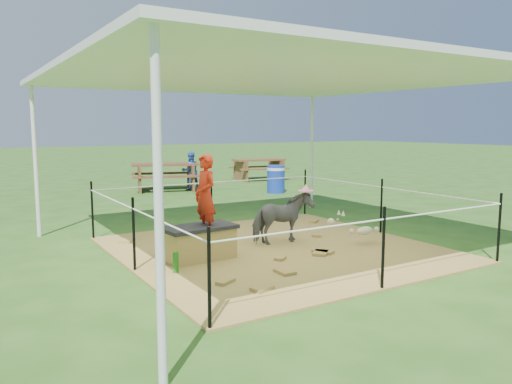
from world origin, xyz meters
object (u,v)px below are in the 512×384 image
woman (205,188)px  foal (365,229)px  green_bottle (176,262)px  pony (282,218)px  trash_barrel (276,179)px  straw_bale (200,244)px  picnic_table_far (259,169)px  distant_person (190,171)px  picnic_table_near (165,177)px

woman → foal: size_ratio=1.28×
green_bottle → pony: size_ratio=0.27×
trash_barrel → foal: bearing=-111.3°
straw_bale → trash_barrel: (5.07, 5.65, 0.16)m
straw_bale → picnic_table_far: bearing=53.9°
pony → straw_bale: bearing=98.5°
green_bottle → foal: bearing=-2.1°
pony → trash_barrel: (3.51, 5.46, -0.04)m
pony → distant_person: (1.68, 7.40, 0.13)m
picnic_table_far → distant_person: (-3.30, -1.38, 0.20)m
pony → trash_barrel: 6.49m
woman → distant_person: woman is taller
straw_bale → green_bottle: size_ratio=3.60×
trash_barrel → distant_person: 2.68m
straw_bale → foal: bearing=-12.0°
pony → picnic_table_far: size_ratio=0.54×
woman → picnic_table_near: (2.44, 7.87, -0.63)m
straw_bale → picnic_table_far: size_ratio=0.53×
distant_person → trash_barrel: bearing=131.5°
foal → distant_person: (0.59, 8.16, 0.30)m
picnic_table_far → green_bottle: bearing=-119.2°
foal → distant_person: bearing=80.0°
trash_barrel → straw_bale: bearing=-131.9°
pony → trash_barrel: bearing=-31.2°
trash_barrel → green_bottle: bearing=-132.7°
straw_bale → distant_person: 8.26m
woman → picnic_table_near: size_ratio=0.59×
pony → foal: (1.09, -0.76, -0.16)m
picnic_table_far → straw_bale: bearing=-118.4°
straw_bale → trash_barrel: trash_barrel is taller
straw_bale → picnic_table_near: bearing=72.1°
woman → pony: bearing=92.7°
picnic_table_near → pony: bearing=-80.6°
picnic_table_near → foal: bearing=-72.6°
woman → green_bottle: 1.18m
trash_barrel → picnic_table_far: bearing=66.1°
green_bottle → picnic_table_near: 8.88m
picnic_table_far → woman: bearing=-118.0°
pony → picnic_table_near: (0.98, 7.68, -0.04)m
green_bottle → picnic_table_far: picnic_table_far is taller
foal → woman: bearing=161.6°
straw_bale → woman: (0.10, 0.00, 0.80)m
straw_bale → pony: bearing=7.0°
green_bottle → trash_barrel: trash_barrel is taller
foal → picnic_table_far: (3.89, 9.54, 0.10)m
distant_person → woman: bearing=65.8°
foal → trash_barrel: bearing=62.9°
green_bottle → pony: bearing=16.9°
trash_barrel → woman: bearing=-131.4°
picnic_table_near → straw_bale: bearing=-91.2°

